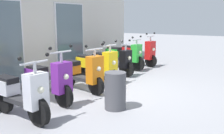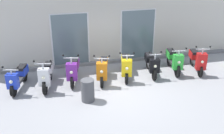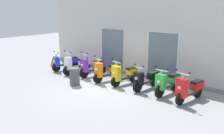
{
  "view_description": "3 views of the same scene",
  "coord_description": "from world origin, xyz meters",
  "px_view_note": "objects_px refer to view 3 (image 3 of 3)",
  "views": [
    {
      "loc": [
        -6.02,
        -2.76,
        1.93
      ],
      "look_at": [
        0.17,
        0.34,
        0.56
      ],
      "focal_mm": 42.92,
      "sensor_mm": 36.0,
      "label": 1
    },
    {
      "loc": [
        -2.37,
        -8.42,
        4.84
      ],
      "look_at": [
        -0.17,
        0.58,
        0.67
      ],
      "focal_mm": 44.19,
      "sensor_mm": 36.0,
      "label": 2
    },
    {
      "loc": [
        6.24,
        -7.25,
        3.36
      ],
      "look_at": [
        -0.02,
        0.68,
        0.79
      ],
      "focal_mm": 37.43,
      "sensor_mm": 36.0,
      "label": 3
    }
  ],
  "objects_px": {
    "scooter_green": "(168,82)",
    "trash_bin": "(75,77)",
    "traffic_cone": "(53,62)",
    "scooter_orange": "(107,71)",
    "scooter_blue": "(65,62)",
    "scooter_red": "(189,88)",
    "scooter_yellow": "(124,74)",
    "scooter_black": "(146,79)",
    "scooter_white": "(76,65)",
    "scooter_purple": "(92,66)"
  },
  "relations": [
    {
      "from": "scooter_green",
      "to": "trash_bin",
      "type": "bearing_deg",
      "value": -158.71
    },
    {
      "from": "traffic_cone",
      "to": "scooter_orange",
      "type": "bearing_deg",
      "value": -3.54
    },
    {
      "from": "scooter_blue",
      "to": "scooter_red",
      "type": "height_order",
      "value": "scooter_red"
    },
    {
      "from": "scooter_yellow",
      "to": "scooter_black",
      "type": "height_order",
      "value": "scooter_yellow"
    },
    {
      "from": "scooter_white",
      "to": "traffic_cone",
      "type": "relative_size",
      "value": 3.09
    },
    {
      "from": "scooter_yellow",
      "to": "scooter_green",
      "type": "bearing_deg",
      "value": 2.06
    },
    {
      "from": "scooter_black",
      "to": "traffic_cone",
      "type": "xyz_separation_m",
      "value": [
        -6.4,
        0.1,
        -0.19
      ]
    },
    {
      "from": "scooter_red",
      "to": "trash_bin",
      "type": "height_order",
      "value": "scooter_red"
    },
    {
      "from": "trash_bin",
      "to": "scooter_yellow",
      "type": "bearing_deg",
      "value": 39.11
    },
    {
      "from": "scooter_red",
      "to": "scooter_orange",
      "type": "bearing_deg",
      "value": 179.56
    },
    {
      "from": "scooter_yellow",
      "to": "trash_bin",
      "type": "xyz_separation_m",
      "value": [
        -1.72,
        -1.4,
        -0.1
      ]
    },
    {
      "from": "scooter_orange",
      "to": "trash_bin",
      "type": "height_order",
      "value": "scooter_orange"
    },
    {
      "from": "scooter_black",
      "to": "scooter_green",
      "type": "relative_size",
      "value": 0.99
    },
    {
      "from": "scooter_orange",
      "to": "scooter_red",
      "type": "bearing_deg",
      "value": -0.44
    },
    {
      "from": "scooter_yellow",
      "to": "trash_bin",
      "type": "bearing_deg",
      "value": -140.89
    },
    {
      "from": "scooter_white",
      "to": "scooter_green",
      "type": "xyz_separation_m",
      "value": [
        5.07,
        0.16,
        0.01
      ]
    },
    {
      "from": "scooter_blue",
      "to": "trash_bin",
      "type": "distance_m",
      "value": 2.71
    },
    {
      "from": "scooter_black",
      "to": "scooter_green",
      "type": "distance_m",
      "value": 0.97
    },
    {
      "from": "scooter_white",
      "to": "scooter_purple",
      "type": "height_order",
      "value": "scooter_purple"
    },
    {
      "from": "scooter_yellow",
      "to": "scooter_red",
      "type": "relative_size",
      "value": 0.97
    },
    {
      "from": "scooter_purple",
      "to": "scooter_black",
      "type": "relative_size",
      "value": 0.96
    },
    {
      "from": "scooter_orange",
      "to": "scooter_yellow",
      "type": "relative_size",
      "value": 0.98
    },
    {
      "from": "scooter_purple",
      "to": "scooter_black",
      "type": "height_order",
      "value": "scooter_purple"
    },
    {
      "from": "scooter_black",
      "to": "traffic_cone",
      "type": "height_order",
      "value": "scooter_black"
    },
    {
      "from": "scooter_blue",
      "to": "traffic_cone",
      "type": "xyz_separation_m",
      "value": [
        -1.29,
        0.12,
        -0.19
      ]
    },
    {
      "from": "scooter_orange",
      "to": "scooter_red",
      "type": "height_order",
      "value": "scooter_red"
    },
    {
      "from": "traffic_cone",
      "to": "scooter_blue",
      "type": "bearing_deg",
      "value": -5.45
    },
    {
      "from": "scooter_green",
      "to": "trash_bin",
      "type": "xyz_separation_m",
      "value": [
        -3.79,
        -1.48,
        -0.11
      ]
    },
    {
      "from": "scooter_purple",
      "to": "traffic_cone",
      "type": "relative_size",
      "value": 2.96
    },
    {
      "from": "scooter_purple",
      "to": "traffic_cone",
      "type": "xyz_separation_m",
      "value": [
        -3.28,
        0.11,
        -0.26
      ]
    },
    {
      "from": "scooter_orange",
      "to": "scooter_green",
      "type": "distance_m",
      "value": 3.0
    },
    {
      "from": "scooter_yellow",
      "to": "traffic_cone",
      "type": "distance_m",
      "value": 5.31
    },
    {
      "from": "scooter_green",
      "to": "traffic_cone",
      "type": "relative_size",
      "value": 3.14
    },
    {
      "from": "scooter_yellow",
      "to": "trash_bin",
      "type": "distance_m",
      "value": 2.22
    },
    {
      "from": "scooter_blue",
      "to": "scooter_purple",
      "type": "bearing_deg",
      "value": 0.48
    },
    {
      "from": "scooter_purple",
      "to": "scooter_red",
      "type": "distance_m",
      "value": 5.02
    },
    {
      "from": "scooter_blue",
      "to": "scooter_white",
      "type": "distance_m",
      "value": 1.01
    },
    {
      "from": "scooter_purple",
      "to": "traffic_cone",
      "type": "bearing_deg",
      "value": 178.15
    },
    {
      "from": "scooter_purple",
      "to": "scooter_white",
      "type": "bearing_deg",
      "value": -171.28
    },
    {
      "from": "traffic_cone",
      "to": "scooter_black",
      "type": "bearing_deg",
      "value": -0.91
    },
    {
      "from": "scooter_orange",
      "to": "scooter_green",
      "type": "xyz_separation_m",
      "value": [
        3.0,
        0.17,
        0.0
      ]
    },
    {
      "from": "scooter_orange",
      "to": "scooter_yellow",
      "type": "xyz_separation_m",
      "value": [
        0.93,
        0.1,
        -0.01
      ]
    },
    {
      "from": "scooter_red",
      "to": "traffic_cone",
      "type": "height_order",
      "value": "scooter_red"
    },
    {
      "from": "scooter_yellow",
      "to": "scooter_purple",
      "type": "bearing_deg",
      "value": 178.08
    },
    {
      "from": "scooter_purple",
      "to": "scooter_orange",
      "type": "distance_m",
      "value": 1.1
    },
    {
      "from": "scooter_white",
      "to": "scooter_green",
      "type": "distance_m",
      "value": 5.08
    },
    {
      "from": "scooter_blue",
      "to": "scooter_yellow",
      "type": "height_order",
      "value": "scooter_yellow"
    },
    {
      "from": "scooter_white",
      "to": "scooter_red",
      "type": "xyz_separation_m",
      "value": [
        6.01,
        -0.04,
        0.01
      ]
    },
    {
      "from": "scooter_purple",
      "to": "scooter_orange",
      "type": "height_order",
      "value": "scooter_purple"
    },
    {
      "from": "scooter_blue",
      "to": "scooter_red",
      "type": "relative_size",
      "value": 0.98
    }
  ]
}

